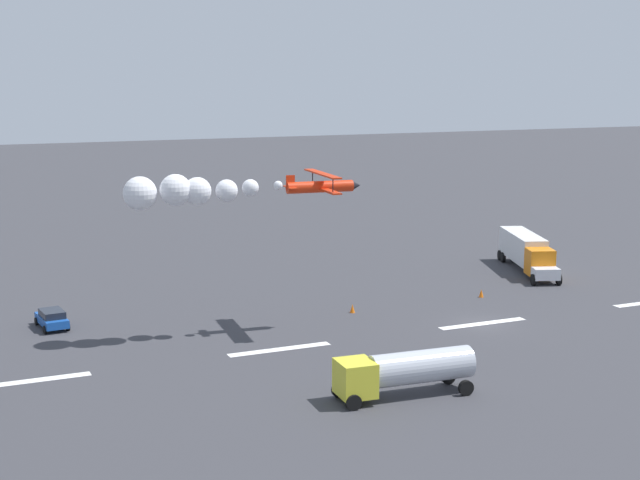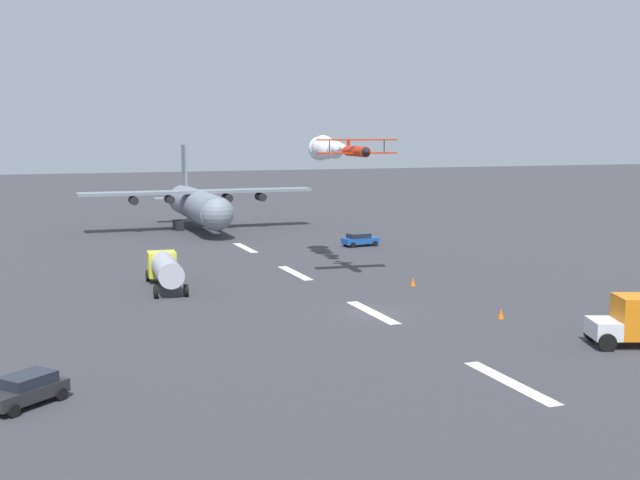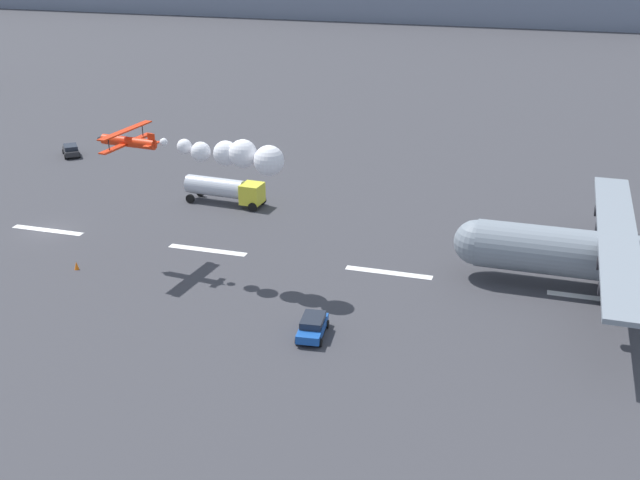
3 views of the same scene
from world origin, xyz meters
The scene contains 13 objects.
ground_plane centered at (0.00, 0.00, 0.00)m, with size 440.00×440.00×0.00m, color #38383D.
runway_stripe_3 centered at (-17.91, 0.00, 0.01)m, with size 8.00×0.90×0.01m, color white.
runway_stripe_4 centered at (0.00, 0.00, 0.01)m, with size 8.00×0.90×0.01m, color white.
runway_stripe_5 centered at (17.91, 0.00, 0.01)m, with size 8.00×0.90×0.01m, color white.
runway_stripe_6 centered at (35.82, 0.00, 0.01)m, with size 8.00×0.90×0.01m, color white.
runway_stripe_7 centered at (53.73, 0.00, 0.01)m, with size 8.00×0.90×0.01m, color white.
cargo_transport_plane centered at (53.64, 1.42, 3.48)m, with size 25.10×31.52×11.41m.
stunt_biplane_red centered at (22.59, -5.13, 11.56)m, with size 18.51×7.24×2.65m.
fuel_tanker_truck centered at (14.48, 12.69, 1.74)m, with size 9.17×3.28×2.90m.
followme_car_yellow centered at (32.56, -12.90, 0.81)m, with size 2.37×4.32×1.52m.
airport_staff_sedan centered at (-12.82, 24.07, 0.81)m, with size 3.94×4.27×1.52m.
traffic_cone_near centered at (-4.99, -7.77, 0.38)m, with size 0.44×0.44×0.75m, color orange.
traffic_cone_far centered at (8.27, -7.51, 0.38)m, with size 0.44×0.44×0.75m, color orange.
Camera 2 is at (-53.22, 23.84, 13.13)m, focal length 45.37 mm.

